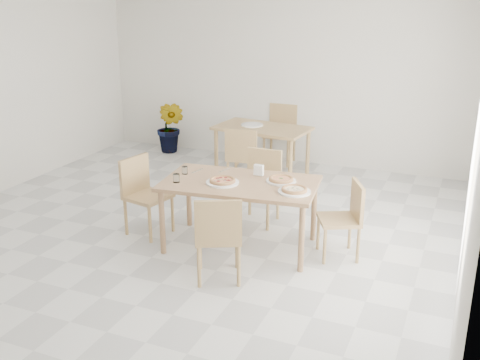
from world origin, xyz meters
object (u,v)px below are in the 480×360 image
at_px(pizza_mushroom, 294,189).
at_px(pizza_pepperoni, 222,180).
at_px(plate_pepperoni, 223,182).
at_px(main_table, 240,188).
at_px(plate_margherita, 281,181).
at_px(chair_back_n, 281,129).
at_px(tumbler_a, 176,178).
at_px(second_table, 262,133).
at_px(chair_north, 261,181).
at_px(plate_empty, 252,125).
at_px(chair_west, 143,190).
at_px(napkin_holder, 259,171).
at_px(chair_south, 218,233).
at_px(chair_back_s, 243,154).
at_px(plate_mushroom, 294,191).
at_px(pizza_margherita, 281,179).
at_px(chair_east, 346,214).
at_px(tumbler_b, 185,170).
at_px(potted_plant, 171,127).

distance_m(pizza_mushroom, pizza_pepperoni, 0.78).
bearing_deg(plate_pepperoni, main_table, 39.21).
relative_size(plate_margherita, plate_pepperoni, 0.91).
bearing_deg(pizza_mushroom, plate_pepperoni, -177.74).
xyz_separation_m(main_table, chair_back_n, (-0.64, 3.20, -0.14)).
distance_m(tumbler_a, second_table, 2.68).
bearing_deg(chair_north, pizza_mushroom, -52.47).
xyz_separation_m(chair_back_n, plate_empty, (-0.20, -0.77, 0.22)).
bearing_deg(chair_back_n, chair_west, -102.49).
height_order(pizza_pepperoni, napkin_holder, napkin_holder).
distance_m(chair_south, plate_empty, 3.38).
bearing_deg(plate_pepperoni, chair_back_s, 106.19).
bearing_deg(chair_back_s, pizza_pepperoni, 99.49).
bearing_deg(pizza_pepperoni, second_table, 101.58).
distance_m(plate_margherita, second_table, 2.48).
distance_m(plate_mushroom, chair_back_n, 3.53).
bearing_deg(plate_empty, pizza_pepperoni, -74.82).
xyz_separation_m(pizza_margherita, napkin_holder, (-0.29, 0.08, 0.03)).
distance_m(chair_east, tumbler_b, 1.81).
bearing_deg(napkin_holder, main_table, -112.02).
bearing_deg(chair_south, chair_east, -159.84).
height_order(pizza_pepperoni, second_table, pizza_pepperoni).
distance_m(chair_north, chair_back_n, 2.49).
height_order(chair_west, potted_plant, potted_plant).
relative_size(main_table, chair_west, 1.94).
xyz_separation_m(chair_south, tumbler_b, (-0.78, 0.80, 0.28)).
distance_m(pizza_margherita, plate_empty, 2.58).
bearing_deg(chair_south, chair_back_s, -98.04).
bearing_deg(pizza_margherita, tumbler_b, -171.24).
bearing_deg(plate_mushroom, chair_back_s, 126.10).
bearing_deg(chair_south, chair_north, -109.30).
relative_size(tumbler_b, napkin_holder, 0.66).
distance_m(chair_west, tumbler_a, 0.67).
relative_size(napkin_holder, second_table, 0.09).
distance_m(pizza_mushroom, tumbler_a, 1.25).
bearing_deg(chair_west, potted_plant, 35.91).
distance_m(chair_north, potted_plant, 3.31).
xyz_separation_m(plate_pepperoni, tumbler_a, (-0.46, -0.16, 0.04)).
bearing_deg(chair_north, plate_mushroom, -52.47).
distance_m(plate_margherita, pizza_margherita, 0.02).
distance_m(plate_pepperoni, pizza_pepperoni, 0.02).
bearing_deg(second_table, tumbler_b, -83.97).
xyz_separation_m(plate_pepperoni, pizza_pepperoni, (-0.00, -0.00, 0.02)).
bearing_deg(pizza_mushroom, napkin_holder, 146.69).
distance_m(main_table, pizza_pepperoni, 0.22).
height_order(pizza_margherita, pizza_mushroom, same).
height_order(chair_back_n, potted_plant, chair_back_n).
bearing_deg(plate_margherita, plate_empty, 118.71).
height_order(tumbler_a, second_table, tumbler_a).
distance_m(tumbler_a, chair_back_n, 3.49).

